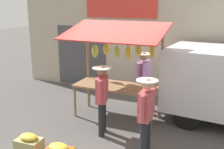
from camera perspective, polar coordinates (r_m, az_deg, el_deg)
The scene contains 7 objects.
ground_plane at distance 7.50m, azimuth 0.94°, elevation -8.71°, with size 40.00×40.00×0.00m, color #514F4C.
street_backdrop at distance 9.04m, azimuth 6.18°, elevation 6.56°, with size 9.00×0.30×3.40m.
market_stall at distance 7.06m, azimuth 1.20°, elevation 3.12°, with size 2.50×1.46×2.50m.
vendor_with_sunhat at distance 7.68m, azimuth 6.41°, elevation -0.41°, with size 0.43×0.70×1.66m.
shopper_with_ponytail at distance 5.41m, azimuth 7.04°, elevation -7.55°, with size 0.42×0.69×1.62m.
shopper_with_shopping_bag at distance 6.27m, azimuth -2.07°, elevation -4.19°, with size 0.42×0.67×1.62m.
produce_crate_near at distance 6.08m, azimuth -16.69°, elevation -13.49°, with size 0.53×0.38×0.40m.
Camera 1 is at (-2.68, 6.31, 3.03)m, focal length 44.45 mm.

